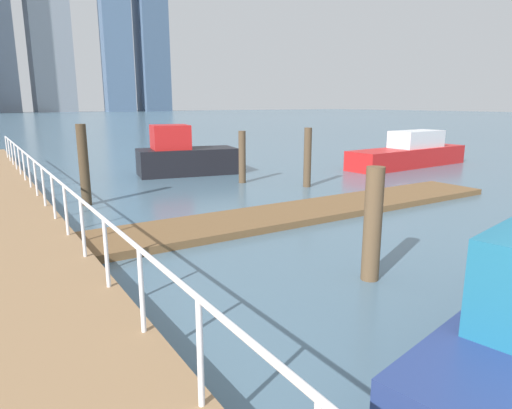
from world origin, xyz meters
TOP-DOWN VIEW (x-y plane):
  - ground_plane at (0.00, 20.00)m, footprint 300.00×300.00m
  - floating_dock at (3.27, 9.24)m, footprint 13.53×2.00m
  - boardwalk_railing at (-3.15, 10.87)m, footprint 0.06×28.83m
  - dock_piling_0 at (5.87, 12.60)m, footprint 0.28×0.28m
  - dock_piling_1 at (-1.82, 13.81)m, footprint 0.30×0.30m
  - dock_piling_2 at (4.26, 14.65)m, footprint 0.28×0.28m
  - dock_piling_3 at (1.12, 4.88)m, footprint 0.32×0.32m
  - moored_boat_1 at (3.19, 17.87)m, footprint 4.49×2.62m
  - moored_boat_2 at (13.66, 14.26)m, footprint 7.37×2.12m
  - skyline_tower_4 at (41.84, 162.71)m, footprint 10.10×8.22m
  - skyline_tower_5 at (54.59, 163.04)m, footprint 10.55×9.49m

SIDE VIEW (x-z plane):
  - ground_plane at x=0.00m, z-range 0.00..0.00m
  - floating_dock at x=3.27m, z-range 0.00..0.18m
  - moored_boat_2 at x=13.66m, z-range -0.22..1.52m
  - moored_boat_1 at x=3.19m, z-range -0.29..1.87m
  - dock_piling_2 at x=4.26m, z-range 0.00..2.03m
  - dock_piling_3 at x=1.12m, z-range 0.00..2.03m
  - dock_piling_0 at x=5.87m, z-range 0.00..2.20m
  - boardwalk_railing at x=-3.15m, z-range 0.70..1.78m
  - dock_piling_1 at x=-1.82m, z-range 0.00..2.47m
  - skyline_tower_5 at x=54.59m, z-range 0.00..56.99m
  - skyline_tower_4 at x=41.84m, z-range 0.00..66.50m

